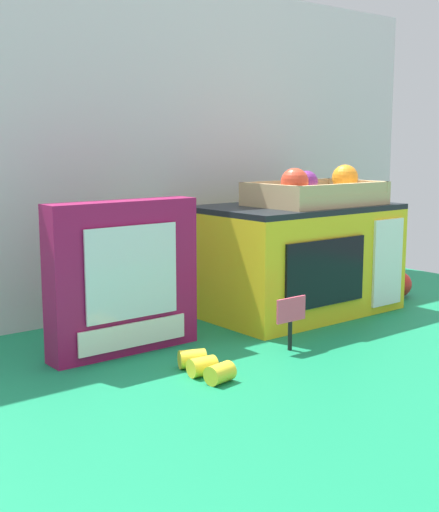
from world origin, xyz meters
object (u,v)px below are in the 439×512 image
(loose_toy_banana, at_px, (205,366))
(loose_toy_apple, at_px, (399,284))
(food_groups_crate, at_px, (316,193))
(cookie_set_box, at_px, (124,278))
(toy_microwave, at_px, (296,259))
(price_sign, at_px, (291,315))

(loose_toy_banana, distance_m, loose_toy_apple, 0.75)
(food_groups_crate, bearing_deg, loose_toy_apple, -5.63)
(loose_toy_banana, bearing_deg, cookie_set_box, 100.16)
(toy_microwave, relative_size, price_sign, 4.38)
(food_groups_crate, height_order, cookie_set_box, food_groups_crate)
(toy_microwave, xyz_separation_m, loose_toy_apple, (0.30, -0.06, -0.09))
(cookie_set_box, relative_size, loose_toy_banana, 2.22)
(cookie_set_box, distance_m, price_sign, 0.31)
(food_groups_crate, distance_m, price_sign, 0.37)
(toy_microwave, relative_size, cookie_set_box, 1.51)
(loose_toy_apple, bearing_deg, toy_microwave, 169.69)
(toy_microwave, bearing_deg, loose_toy_banana, -152.73)
(food_groups_crate, relative_size, cookie_set_box, 0.99)
(cookie_set_box, height_order, loose_toy_banana, cookie_set_box)
(loose_toy_banana, xyz_separation_m, loose_toy_apple, (0.74, 0.17, 0.02))
(price_sign, distance_m, loose_toy_apple, 0.55)
(cookie_set_box, bearing_deg, loose_toy_banana, -79.84)
(food_groups_crate, bearing_deg, loose_toy_banana, -157.14)
(cookie_set_box, height_order, price_sign, cookie_set_box)
(toy_microwave, distance_m, loose_toy_banana, 0.50)
(price_sign, xyz_separation_m, loose_toy_banana, (-0.21, -0.01, -0.05))
(price_sign, bearing_deg, loose_toy_banana, -176.63)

